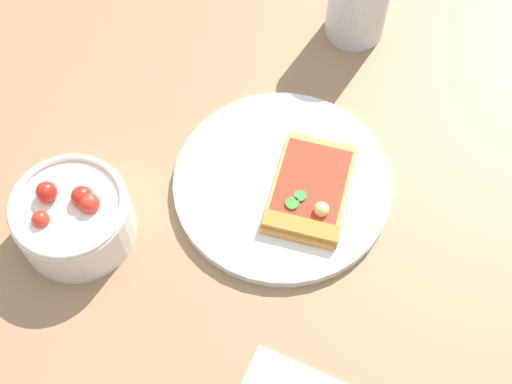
% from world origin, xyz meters
% --- Properties ---
extents(ground_plane, '(2.40, 2.40, 0.00)m').
position_xyz_m(ground_plane, '(0.00, 0.00, 0.00)').
color(ground_plane, '#93704C').
rests_on(ground_plane, ground).
extents(plate, '(0.26, 0.26, 0.01)m').
position_xyz_m(plate, '(-0.02, 0.01, 0.01)').
color(plate, silver).
rests_on(plate, ground_plane).
extents(pizza_slice_main, '(0.14, 0.16, 0.02)m').
position_xyz_m(pizza_slice_main, '(-0.06, 0.01, 0.02)').
color(pizza_slice_main, gold).
rests_on(pizza_slice_main, plate).
extents(salad_bowl, '(0.13, 0.13, 0.08)m').
position_xyz_m(salad_bowl, '(0.12, 0.21, 0.04)').
color(salad_bowl, white).
rests_on(salad_bowl, ground_plane).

